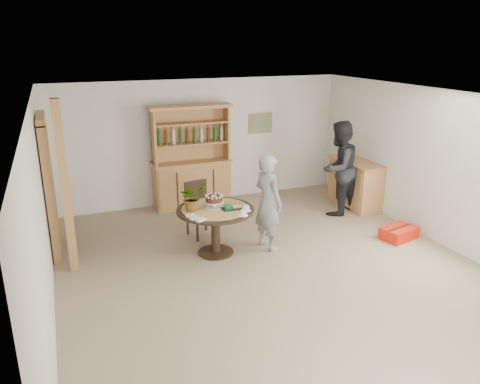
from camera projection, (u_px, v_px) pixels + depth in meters
The scene contains 17 objects.
ground at pixel (275, 273), 6.81m from camera, with size 7.00×7.00×0.00m, color tan.
room_shell at pixel (278, 156), 6.27m from camera, with size 6.04×7.04×2.52m.
doorway at pixel (48, 184), 7.20m from camera, with size 0.13×1.10×2.18m.
pine_post at pixel (65, 189), 6.53m from camera, with size 0.12×0.12×2.50m, color #B6854C.
hutch at pixel (192, 173), 9.35m from camera, with size 1.62×0.54×2.04m.
sideboard at pixel (355, 184), 9.39m from camera, with size 0.54×1.26×0.94m.
dining_table at pixel (215, 218), 7.25m from camera, with size 1.20×1.20×0.76m.
dining_chair at pixel (199, 205), 7.99m from camera, with size 0.49×0.49×0.95m.
birthday_cake at pixel (214, 200), 7.20m from camera, with size 0.30×0.30×0.20m.
flower_vase at pixel (192, 197), 7.05m from camera, with size 0.38×0.33×0.42m, color #3F7233.
gift_tray at pixel (231, 207), 7.15m from camera, with size 0.30×0.20×0.08m.
coffee_cup_a at pixel (246, 208), 7.08m from camera, with size 0.15×0.15×0.09m.
coffee_cup_b at pixel (243, 213), 6.89m from camera, with size 0.15×0.15×0.08m.
napkins at pixel (195, 218), 6.77m from camera, with size 0.24×0.33×0.03m.
teen_boy at pixel (268, 202), 7.40m from camera, with size 0.57×0.37×1.56m, color gray.
adult_person at pixel (338, 168), 8.86m from camera, with size 0.88×0.68×1.81m, color black.
red_suitcase at pixel (399, 233), 7.95m from camera, with size 0.68×0.53×0.21m.
Camera 1 is at (-2.72, -5.48, 3.25)m, focal length 35.00 mm.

